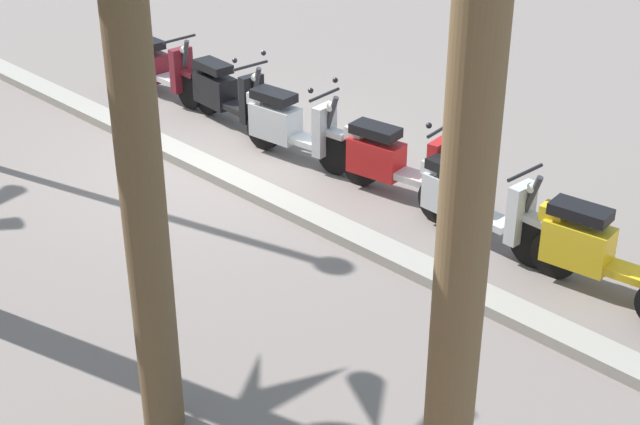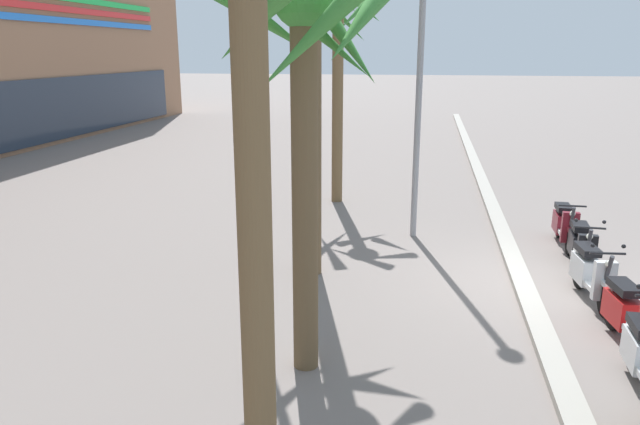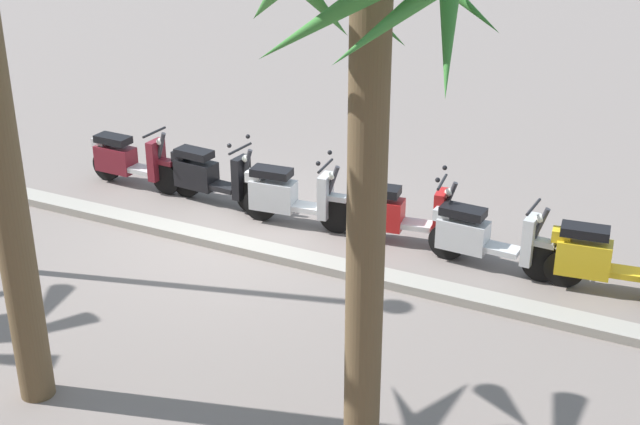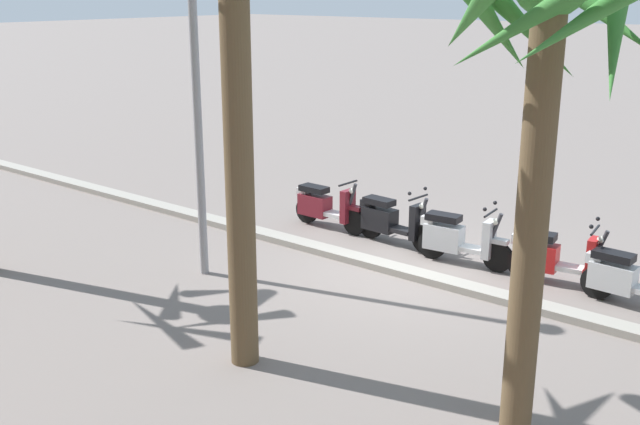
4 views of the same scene
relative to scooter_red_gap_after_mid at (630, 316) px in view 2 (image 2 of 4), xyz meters
name	(u,v)px [view 2 (image 2 of 4)]	position (x,y,z in m)	size (l,w,h in m)	color
ground_plane	(534,284)	(2.21, 0.94, -0.45)	(200.00, 200.00, 0.00)	slate
curb_strip	(521,280)	(2.21, 1.18, -0.39)	(60.00, 0.36, 0.12)	gray
scooter_red_gap_after_mid	(630,316)	(0.00, 0.00, 0.00)	(1.79, 0.60, 1.17)	black
scooter_silver_last_in_row	(591,273)	(1.69, 0.14, 0.01)	(1.75, 0.56, 1.17)	black
scooter_black_tail_end	(581,247)	(3.20, -0.05, 0.00)	(1.80, 0.56, 1.17)	black
scooter_maroon_far_back	(564,224)	(4.81, -0.07, -0.01)	(1.78, 0.56, 1.04)	black
palm_tree_near_sign	(311,14)	(2.05, 5.10, 4.33)	(2.55, 2.54, 6.36)	brown
palm_tree_mid_walkway	(303,74)	(-1.42, 4.53, 3.43)	(2.29, 2.19, 5.13)	brown
palm_tree_far_corner	(338,39)	(7.80, 5.50, 4.03)	(2.40, 2.46, 5.89)	brown
street_lamp	(421,48)	(4.82, 3.24, 3.77)	(0.36, 0.36, 6.96)	#939399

